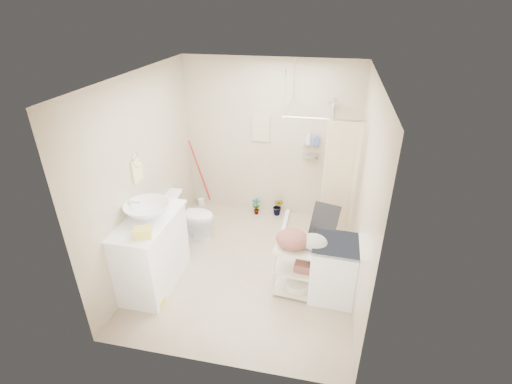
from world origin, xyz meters
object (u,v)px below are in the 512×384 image
vanity (151,252)px  toilet (191,216)px  washing_machine (334,269)px  laundry_rack (299,266)px

vanity → toilet: bearing=84.5°
toilet → washing_machine: size_ratio=0.94×
toilet → laundry_rack: (1.76, -0.93, 0.05)m
toilet → laundry_rack: size_ratio=0.89×
vanity → toilet: size_ratio=1.51×
toilet → vanity: bearing=174.1°
vanity → laundry_rack: size_ratio=1.33×
toilet → laundry_rack: bearing=-117.6°
laundry_rack → toilet: bearing=157.8°
vanity → toilet: 1.13m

